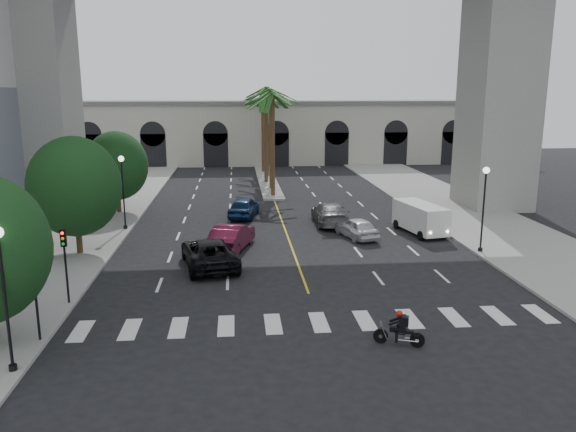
{
  "coord_description": "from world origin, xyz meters",
  "views": [
    {
      "loc": [
        -3.46,
        -23.9,
        9.73
      ],
      "look_at": [
        -0.65,
        6.0,
        3.05
      ],
      "focal_mm": 35.0,
      "sensor_mm": 36.0,
      "label": 1
    }
  ],
  "objects_px": {
    "traffic_signal_far": "(65,254)",
    "motorcycle_rider": "(401,330)",
    "lamp_post_left_far": "(123,186)",
    "traffic_signal_near": "(34,283)",
    "lamp_post_right": "(484,202)",
    "car_c": "(209,253)",
    "car_a": "(357,228)",
    "car_d": "(330,213)",
    "pedestrian_a": "(11,284)",
    "car_b": "(232,237)",
    "pedestrian_b": "(12,250)",
    "car_e": "(244,207)",
    "cargo_van": "(421,217)",
    "lamp_post_left_near": "(4,287)"
  },
  "relations": [
    {
      "from": "lamp_post_right",
      "to": "car_c",
      "type": "height_order",
      "value": "lamp_post_right"
    },
    {
      "from": "traffic_signal_far",
      "to": "motorcycle_rider",
      "type": "height_order",
      "value": "traffic_signal_far"
    },
    {
      "from": "lamp_post_left_near",
      "to": "traffic_signal_near",
      "type": "relative_size",
      "value": 1.47
    },
    {
      "from": "car_a",
      "to": "traffic_signal_near",
      "type": "bearing_deg",
      "value": 27.33
    },
    {
      "from": "lamp_post_right",
      "to": "cargo_van",
      "type": "xyz_separation_m",
      "value": [
        -2.08,
        5.2,
        -2.05
      ]
    },
    {
      "from": "car_b",
      "to": "pedestrian_b",
      "type": "height_order",
      "value": "pedestrian_b"
    },
    {
      "from": "car_d",
      "to": "motorcycle_rider",
      "type": "bearing_deg",
      "value": 89.12
    },
    {
      "from": "motorcycle_rider",
      "to": "cargo_van",
      "type": "height_order",
      "value": "cargo_van"
    },
    {
      "from": "lamp_post_left_far",
      "to": "car_a",
      "type": "xyz_separation_m",
      "value": [
        16.05,
        -3.51,
        -2.52
      ]
    },
    {
      "from": "traffic_signal_near",
      "to": "lamp_post_right",
      "type": "bearing_deg",
      "value": 24.82
    },
    {
      "from": "traffic_signal_far",
      "to": "car_d",
      "type": "xyz_separation_m",
      "value": [
        14.78,
        15.16,
        -1.7
      ]
    },
    {
      "from": "car_c",
      "to": "car_e",
      "type": "xyz_separation_m",
      "value": [
        2.16,
        12.71,
        -0.01
      ]
    },
    {
      "from": "traffic_signal_far",
      "to": "motorcycle_rider",
      "type": "xyz_separation_m",
      "value": [
        14.13,
        -5.52,
        -1.86
      ]
    },
    {
      "from": "lamp_post_right",
      "to": "car_e",
      "type": "distance_m",
      "value": 18.57
    },
    {
      "from": "cargo_van",
      "to": "pedestrian_a",
      "type": "xyz_separation_m",
      "value": [
        -23.17,
        -11.54,
        -0.07
      ]
    },
    {
      "from": "lamp_post_right",
      "to": "car_c",
      "type": "distance_m",
      "value": 16.65
    },
    {
      "from": "traffic_signal_far",
      "to": "car_b",
      "type": "distance_m",
      "value": 11.68
    },
    {
      "from": "car_c",
      "to": "car_d",
      "type": "height_order",
      "value": "car_c"
    },
    {
      "from": "car_c",
      "to": "pedestrian_b",
      "type": "relative_size",
      "value": 3.11
    },
    {
      "from": "car_e",
      "to": "car_c",
      "type": "bearing_deg",
      "value": 92.44
    },
    {
      "from": "lamp_post_right",
      "to": "car_a",
      "type": "height_order",
      "value": "lamp_post_right"
    },
    {
      "from": "car_c",
      "to": "pedestrian_b",
      "type": "bearing_deg",
      "value": -13.95
    },
    {
      "from": "car_b",
      "to": "motorcycle_rider",
      "type": "bearing_deg",
      "value": 131.4
    },
    {
      "from": "lamp_post_left_far",
      "to": "car_d",
      "type": "distance_m",
      "value": 15.09
    },
    {
      "from": "car_c",
      "to": "pedestrian_b",
      "type": "xyz_separation_m",
      "value": [
        -10.94,
        0.58,
        0.28
      ]
    },
    {
      "from": "lamp_post_left_far",
      "to": "car_b",
      "type": "relative_size",
      "value": 1.06
    },
    {
      "from": "lamp_post_left_far",
      "to": "motorcycle_rider",
      "type": "distance_m",
      "value": 24.7
    },
    {
      "from": "traffic_signal_near",
      "to": "car_a",
      "type": "relative_size",
      "value": 0.89
    },
    {
      "from": "lamp_post_left_far",
      "to": "car_e",
      "type": "xyz_separation_m",
      "value": [
        8.51,
        3.62,
        -2.41
      ]
    },
    {
      "from": "pedestrian_a",
      "to": "car_c",
      "type": "bearing_deg",
      "value": 8.31
    },
    {
      "from": "car_c",
      "to": "pedestrian_a",
      "type": "relative_size",
      "value": 3.1
    },
    {
      "from": "motorcycle_rider",
      "to": "traffic_signal_far",
      "type": "bearing_deg",
      "value": 179.88
    },
    {
      "from": "car_a",
      "to": "car_b",
      "type": "relative_size",
      "value": 0.81
    },
    {
      "from": "car_c",
      "to": "car_a",
      "type": "bearing_deg",
      "value": -160.98
    },
    {
      "from": "lamp_post_left_far",
      "to": "motorcycle_rider",
      "type": "relative_size",
      "value": 2.81
    },
    {
      "from": "motorcycle_rider",
      "to": "car_e",
      "type": "height_order",
      "value": "car_e"
    },
    {
      "from": "lamp_post_left_far",
      "to": "lamp_post_right",
      "type": "distance_m",
      "value": 24.16
    },
    {
      "from": "motorcycle_rider",
      "to": "pedestrian_a",
      "type": "xyz_separation_m",
      "value": [
        -16.68,
        5.68,
        0.45
      ]
    },
    {
      "from": "traffic_signal_near",
      "to": "pedestrian_b",
      "type": "xyz_separation_m",
      "value": [
        -4.68,
        9.99,
        -1.41
      ]
    },
    {
      "from": "car_c",
      "to": "traffic_signal_near",
      "type": "bearing_deg",
      "value": 45.46
    },
    {
      "from": "car_c",
      "to": "car_d",
      "type": "xyz_separation_m",
      "value": [
        8.53,
        9.75,
        -0.01
      ]
    },
    {
      "from": "car_d",
      "to": "car_c",
      "type": "bearing_deg",
      "value": 49.76
    },
    {
      "from": "lamp_post_left_far",
      "to": "cargo_van",
      "type": "bearing_deg",
      "value": -7.69
    },
    {
      "from": "traffic_signal_far",
      "to": "cargo_van",
      "type": "distance_m",
      "value": 23.74
    },
    {
      "from": "lamp_post_right",
      "to": "car_d",
      "type": "height_order",
      "value": "lamp_post_right"
    },
    {
      "from": "traffic_signal_near",
      "to": "car_a",
      "type": "bearing_deg",
      "value": 43.23
    },
    {
      "from": "traffic_signal_far",
      "to": "car_b",
      "type": "height_order",
      "value": "traffic_signal_far"
    },
    {
      "from": "traffic_signal_near",
      "to": "car_d",
      "type": "distance_m",
      "value": 24.26
    },
    {
      "from": "car_b",
      "to": "cargo_van",
      "type": "relative_size",
      "value": 0.98
    },
    {
      "from": "car_c",
      "to": "lamp_post_right",
      "type": "bearing_deg",
      "value": 172.87
    }
  ]
}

